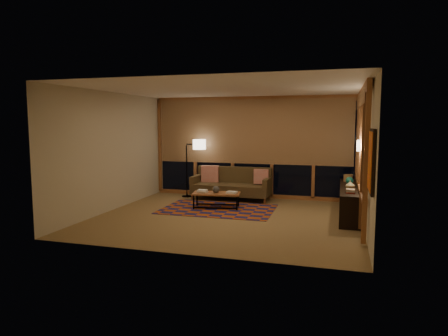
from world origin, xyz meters
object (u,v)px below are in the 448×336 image
(sofa, at_px, (231,184))
(coffee_table, at_px, (216,200))
(bookshelf, at_px, (349,201))
(floor_lamp, at_px, (187,168))

(sofa, bearing_deg, coffee_table, -92.35)
(coffee_table, relative_size, bookshelf, 0.44)
(sofa, height_order, floor_lamp, floor_lamp)
(coffee_table, distance_m, bookshelf, 3.00)
(coffee_table, bearing_deg, floor_lamp, 125.89)
(coffee_table, relative_size, floor_lamp, 0.70)
(sofa, bearing_deg, bookshelf, -18.33)
(sofa, distance_m, coffee_table, 1.14)
(bookshelf, bearing_deg, floor_lamp, 165.46)
(bookshelf, bearing_deg, coffee_table, -177.89)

